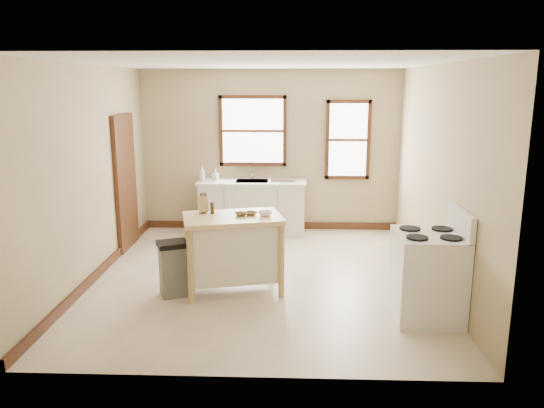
# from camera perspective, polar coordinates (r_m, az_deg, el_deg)

# --- Properties ---
(floor) EXTENTS (5.00, 5.00, 0.00)m
(floor) POSITION_cam_1_polar(r_m,az_deg,el_deg) (7.22, -1.01, -7.87)
(floor) COLOR beige
(floor) RESTS_ON ground
(ceiling) EXTENTS (5.00, 5.00, 0.00)m
(ceiling) POSITION_cam_1_polar(r_m,az_deg,el_deg) (6.76, -1.10, 14.92)
(ceiling) COLOR white
(ceiling) RESTS_ON ground
(wall_back) EXTENTS (4.50, 0.04, 2.80)m
(wall_back) POSITION_cam_1_polar(r_m,az_deg,el_deg) (9.32, -0.20, 5.73)
(wall_back) COLOR tan
(wall_back) RESTS_ON ground
(wall_left) EXTENTS (0.04, 5.00, 2.80)m
(wall_left) POSITION_cam_1_polar(r_m,az_deg,el_deg) (7.33, -18.93, 3.09)
(wall_left) COLOR tan
(wall_left) RESTS_ON ground
(wall_right) EXTENTS (0.04, 5.00, 2.80)m
(wall_right) POSITION_cam_1_polar(r_m,az_deg,el_deg) (7.10, 17.43, 2.89)
(wall_right) COLOR tan
(wall_right) RESTS_ON ground
(window_main) EXTENTS (1.17, 0.06, 1.22)m
(window_main) POSITION_cam_1_polar(r_m,az_deg,el_deg) (9.29, -2.08, 7.86)
(window_main) COLOR #3E2011
(window_main) RESTS_ON wall_back
(window_side) EXTENTS (0.77, 0.06, 1.37)m
(window_side) POSITION_cam_1_polar(r_m,az_deg,el_deg) (9.33, 8.17, 6.83)
(window_side) COLOR #3E2011
(window_side) RESTS_ON wall_back
(door_left) EXTENTS (0.06, 0.90, 2.10)m
(door_left) POSITION_cam_1_polar(r_m,az_deg,el_deg) (8.58, -15.46, 2.28)
(door_left) COLOR #3E2011
(door_left) RESTS_ON ground
(baseboard_back) EXTENTS (4.50, 0.04, 0.12)m
(baseboard_back) POSITION_cam_1_polar(r_m,az_deg,el_deg) (9.55, -0.20, -2.30)
(baseboard_back) COLOR #3E2011
(baseboard_back) RESTS_ON ground
(baseboard_left) EXTENTS (0.04, 5.00, 0.12)m
(baseboard_left) POSITION_cam_1_polar(r_m,az_deg,el_deg) (7.65, -17.99, -6.85)
(baseboard_left) COLOR #3E2011
(baseboard_left) RESTS_ON ground
(sink_counter) EXTENTS (1.86, 0.62, 0.92)m
(sink_counter) POSITION_cam_1_polar(r_m,az_deg,el_deg) (9.21, -2.14, -0.31)
(sink_counter) COLOR silver
(sink_counter) RESTS_ON ground
(faucet) EXTENTS (0.03, 0.03, 0.22)m
(faucet) POSITION_cam_1_polar(r_m,az_deg,el_deg) (9.28, -2.09, 3.37)
(faucet) COLOR silver
(faucet) RESTS_ON sink_counter
(soap_bottle_a) EXTENTS (0.13, 0.13, 0.26)m
(soap_bottle_a) POSITION_cam_1_polar(r_m,az_deg,el_deg) (9.12, -7.54, 3.24)
(soap_bottle_a) COLOR #B2B2B2
(soap_bottle_a) RESTS_ON sink_counter
(soap_bottle_b) EXTENTS (0.11, 0.12, 0.20)m
(soap_bottle_b) POSITION_cam_1_polar(r_m,az_deg,el_deg) (9.14, -6.10, 3.10)
(soap_bottle_b) COLOR #B2B2B2
(soap_bottle_b) RESTS_ON sink_counter
(dish_rack) EXTENTS (0.49, 0.42, 0.11)m
(dish_rack) POSITION_cam_1_polar(r_m,az_deg,el_deg) (9.05, 1.18, 2.77)
(dish_rack) COLOR silver
(dish_rack) RESTS_ON sink_counter
(kitchen_island) EXTENTS (1.33, 1.01, 0.97)m
(kitchen_island) POSITION_cam_1_polar(r_m,az_deg,el_deg) (6.64, -4.20, -5.35)
(kitchen_island) COLOR #FAD993
(kitchen_island) RESTS_ON ground
(knife_block) EXTENTS (0.13, 0.13, 0.20)m
(knife_block) POSITION_cam_1_polar(r_m,az_deg,el_deg) (6.68, -7.43, -0.10)
(knife_block) COLOR tan
(knife_block) RESTS_ON kitchen_island
(pepper_grinder) EXTENTS (0.05, 0.05, 0.15)m
(pepper_grinder) POSITION_cam_1_polar(r_m,az_deg,el_deg) (6.61, -6.45, -0.43)
(pepper_grinder) COLOR #3F2311
(pepper_grinder) RESTS_ON kitchen_island
(bowl_a) EXTENTS (0.21, 0.21, 0.04)m
(bowl_a) POSITION_cam_1_polar(r_m,az_deg,el_deg) (6.51, -3.37, -1.09)
(bowl_a) COLOR brown
(bowl_a) RESTS_ON kitchen_island
(bowl_b) EXTENTS (0.22, 0.22, 0.04)m
(bowl_b) POSITION_cam_1_polar(r_m,az_deg,el_deg) (6.54, -2.29, -1.02)
(bowl_b) COLOR brown
(bowl_b) RESTS_ON kitchen_island
(bowl_c) EXTENTS (0.23, 0.23, 0.05)m
(bowl_c) POSITION_cam_1_polar(r_m,az_deg,el_deg) (6.50, -0.74, -1.02)
(bowl_c) COLOR white
(bowl_c) RESTS_ON kitchen_island
(trash_bin) EXTENTS (0.44, 0.41, 0.69)m
(trash_bin) POSITION_cam_1_polar(r_m,az_deg,el_deg) (6.64, -10.56, -6.84)
(trash_bin) COLOR slate
(trash_bin) RESTS_ON ground
(gas_stove) EXTENTS (0.77, 0.78, 1.23)m
(gas_stove) POSITION_cam_1_polar(r_m,az_deg,el_deg) (6.10, 16.42, -6.23)
(gas_stove) COLOR white
(gas_stove) RESTS_ON ground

